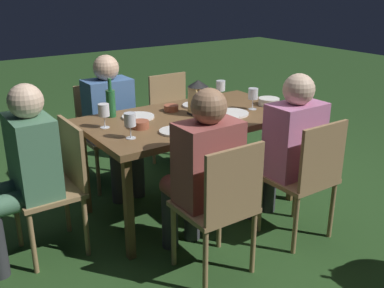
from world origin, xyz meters
TOP-DOWN VIEW (x-y plane):
  - ground_plane at (0.00, 0.00)m, footprint 16.00×16.00m
  - dining_table at (0.00, 0.00)m, footprint 1.61×0.88m
  - chair_side_right_b at (0.36, 0.83)m, footprint 0.42×0.40m
  - person_in_rust at (0.36, 0.64)m, footprint 0.38×0.47m
  - chair_side_right_a at (-0.36, 0.83)m, footprint 0.42×0.40m
  - person_in_pink at (-0.36, 0.64)m, footprint 0.38×0.47m
  - chair_head_far at (1.05, 0.00)m, footprint 0.40×0.42m
  - person_in_green at (1.25, 0.00)m, footprint 0.48×0.38m
  - chair_side_left_b at (0.36, -0.83)m, footprint 0.42×0.40m
  - person_in_blue at (0.36, -0.64)m, footprint 0.38×0.47m
  - chair_side_left_a at (-0.36, -0.83)m, footprint 0.42×0.40m
  - lantern_centerpiece at (-0.05, -0.00)m, footprint 0.15×0.15m
  - green_bottle_on_table at (0.51, -0.32)m, footprint 0.07×0.07m
  - wine_glass_a at (-0.45, -0.24)m, footprint 0.08×0.08m
  - wine_glass_b at (0.61, 0.20)m, footprint 0.08×0.08m
  - wine_glass_c at (0.66, -0.10)m, footprint 0.08×0.08m
  - wine_glass_d at (-0.49, 0.12)m, footprint 0.08×0.08m
  - plate_a at (0.36, -0.18)m, footprint 0.24×0.24m
  - plate_b at (-0.27, 0.14)m, footprint 0.26×0.26m
  - plate_c at (0.31, 0.26)m, footprint 0.22×0.22m
  - plate_d at (-0.18, -0.20)m, footprint 0.23×0.23m
  - bowl_olives at (0.06, -0.20)m, footprint 0.11×0.11m
  - bowl_bread at (-0.10, 0.31)m, footprint 0.15×0.15m
  - bowl_salad at (-0.69, 0.10)m, footprint 0.17×0.17m
  - bowl_dip at (0.46, 0.05)m, footprint 0.12×0.12m

SIDE VIEW (x-z plane):
  - ground_plane at x=0.00m, z-range 0.00..0.00m
  - chair_side_right_b at x=0.36m, z-range 0.05..0.92m
  - chair_side_right_a at x=-0.36m, z-range 0.05..0.92m
  - chair_head_far at x=1.05m, z-range 0.05..0.92m
  - chair_side_left_b at x=0.36m, z-range 0.05..0.92m
  - chair_side_left_a at x=-0.36m, z-range 0.05..0.92m
  - person_in_rust at x=0.36m, z-range 0.06..1.21m
  - person_in_pink at x=-0.36m, z-range 0.06..1.21m
  - person_in_green at x=1.25m, z-range 0.06..1.21m
  - person_in_blue at x=0.36m, z-range 0.06..1.21m
  - dining_table at x=0.00m, z-range 0.32..1.07m
  - plate_a at x=0.36m, z-range 0.76..0.77m
  - plate_b at x=-0.27m, z-range 0.76..0.77m
  - plate_c at x=0.31m, z-range 0.76..0.77m
  - plate_d at x=-0.18m, z-range 0.76..0.77m
  - bowl_olives at x=0.06m, z-range 0.76..0.80m
  - bowl_bread at x=-0.10m, z-range 0.76..0.81m
  - bowl_dip at x=0.46m, z-range 0.76..0.81m
  - bowl_salad at x=-0.69m, z-range 0.76..0.81m
  - green_bottle_on_table at x=0.51m, z-range 0.72..1.01m
  - wine_glass_a at x=-0.45m, z-range 0.79..0.96m
  - wine_glass_b at x=0.61m, z-range 0.79..0.96m
  - wine_glass_c at x=0.66m, z-range 0.79..0.96m
  - wine_glass_d at x=-0.49m, z-range 0.79..0.96m
  - lantern_centerpiece at x=-0.05m, z-range 0.77..1.04m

